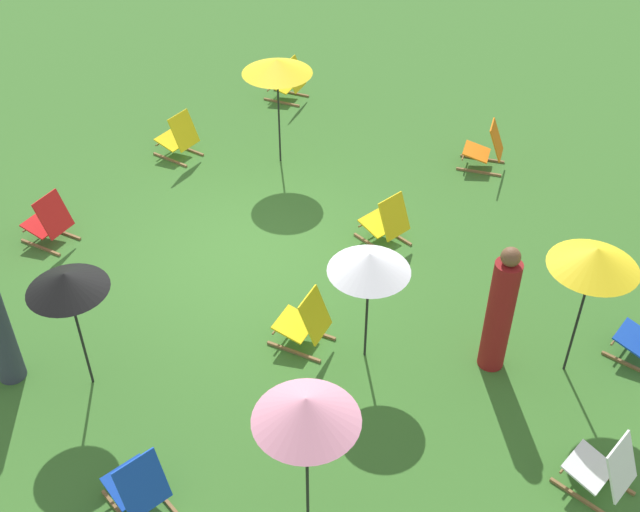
{
  "coord_description": "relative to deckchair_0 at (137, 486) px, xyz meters",
  "views": [
    {
      "loc": [
        6.88,
        5.82,
        7.18
      ],
      "look_at": [
        0.0,
        1.2,
        0.5
      ],
      "focal_mm": 43.75,
      "sensor_mm": 36.0,
      "label": 1
    }
  ],
  "objects": [
    {
      "name": "ground_plane",
      "position": [
        -4.01,
        -1.65,
        -0.37
      ],
      "size": [
        40.0,
        40.0,
        0.0
      ],
      "primitive_type": "plane",
      "color": "#386B28"
    },
    {
      "name": "deckchair_0",
      "position": [
        0.0,
        0.0,
        0.0
      ],
      "size": [
        0.65,
        0.86,
        0.83
      ],
      "rotation": [
        0.0,
        0.0,
        -0.25
      ],
      "color": "olive",
      "rests_on": "ground"
    },
    {
      "name": "deckchair_1",
      "position": [
        -5.49,
        -4.37,
        0.0
      ],
      "size": [
        0.48,
        0.76,
        0.83
      ],
      "rotation": [
        0.0,
        0.0,
        0.0
      ],
      "color": "olive",
      "rests_on": "ground"
    },
    {
      "name": "deckchair_4",
      "position": [
        -2.93,
        0.05,
        0.0
      ],
      "size": [
        0.57,
        0.82,
        0.83
      ],
      "rotation": [
        0.0,
        0.0,
        0.13
      ],
      "color": "olive",
      "rests_on": "ground"
    },
    {
      "name": "deckchair_6",
      "position": [
        -2.85,
        3.9,
        0.0
      ],
      "size": [
        0.59,
        0.83,
        0.83
      ],
      "rotation": [
        0.0,
        0.0,
        -0.16
      ],
      "color": "olive",
      "rests_on": "ground"
    },
    {
      "name": "deckchair_7",
      "position": [
        -8.27,
        -4.04,
        0.0
      ],
      "size": [
        0.61,
        0.83,
        0.83
      ],
      "rotation": [
        0.0,
        0.0,
        0.18
      ],
      "color": "olive",
      "rests_on": "ground"
    },
    {
      "name": "deckchair_9",
      "position": [
        -2.58,
        -4.31,
        0.0
      ],
      "size": [
        0.55,
        0.8,
        0.83
      ],
      "rotation": [
        0.0,
        0.0,
        0.1
      ],
      "color": "olive",
      "rests_on": "ground"
    },
    {
      "name": "deckchair_10",
      "position": [
        -5.35,
        -0.16,
        0.0
      ],
      "size": [
        0.64,
        0.85,
        0.83
      ],
      "rotation": [
        0.0,
        0.0,
        -0.24
      ],
      "color": "olive",
      "rests_on": "ground"
    },
    {
      "name": "deckchair_11",
      "position": [
        -8.12,
        0.18,
        0.0
      ],
      "size": [
        0.67,
        0.86,
        0.83
      ],
      "rotation": [
        0.0,
        0.0,
        0.29
      ],
      "color": "olive",
      "rests_on": "ground"
    },
    {
      "name": "umbrella_0",
      "position": [
        -6.34,
        -2.83,
        1.39
      ],
      "size": [
        1.14,
        1.14,
        1.88
      ],
      "color": "black",
      "rests_on": "ground"
    },
    {
      "name": "umbrella_1",
      "position": [
        -4.36,
        2.98,
        1.41
      ],
      "size": [
        1.03,
        1.03,
        1.91
      ],
      "color": "black",
      "rests_on": "ground"
    },
    {
      "name": "umbrella_2",
      "position": [
        -0.79,
        1.57,
        1.45
      ],
      "size": [
        1.0,
        1.0,
        1.97
      ],
      "color": "black",
      "rests_on": "ground"
    },
    {
      "name": "umbrella_3",
      "position": [
        -3.19,
        0.79,
        1.14
      ],
      "size": [
        0.98,
        0.98,
        1.65
      ],
      "color": "black",
      "rests_on": "ground"
    },
    {
      "name": "umbrella_4",
      "position": [
        -0.94,
        -1.74,
        1.24
      ],
      "size": [
        0.92,
        0.92,
        1.73
      ],
      "color": "black",
      "rests_on": "ground"
    },
    {
      "name": "person_1",
      "position": [
        -3.94,
        2.17,
        0.5
      ],
      "size": [
        0.36,
        0.36,
        1.83
      ],
      "rotation": [
        0.0,
        0.0,
        3.26
      ],
      "color": "maroon",
      "rests_on": "ground"
    }
  ]
}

